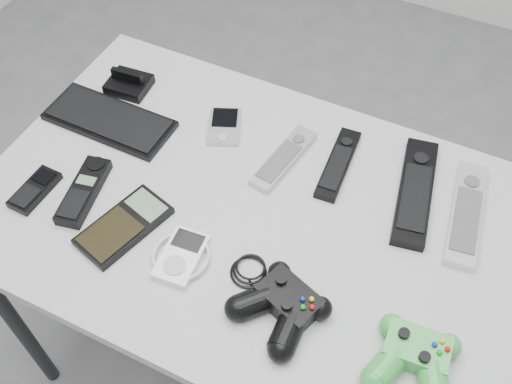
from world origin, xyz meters
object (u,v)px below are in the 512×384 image
at_px(desk, 253,229).
at_px(pda_keyboard, 109,120).
at_px(pda, 224,126).
at_px(mp3_player, 181,256).
at_px(controller_green, 415,357).
at_px(remote_silver_b, 466,213).
at_px(remote_black_a, 338,163).
at_px(remote_black_b, 415,191).
at_px(cordless_handset, 84,191).
at_px(mobile_phone, 35,189).
at_px(controller_black, 283,304).
at_px(remote_silver_a, 284,158).
at_px(calculator, 124,226).

bearing_deg(desk, pda_keyboard, 168.59).
height_order(pda, mp3_player, mp3_player).
bearing_deg(controller_green, remote_silver_b, 84.97).
height_order(mp3_player, controller_green, controller_green).
distance_m(remote_black_a, remote_black_b, 0.16).
distance_m(mp3_player, controller_green, 0.43).
bearing_deg(mp3_player, controller_green, -5.96).
bearing_deg(pda, cordless_handset, -143.68).
bearing_deg(mp3_player, pda_keyboard, 138.62).
height_order(mobile_phone, controller_black, controller_black).
distance_m(desk, remote_black_b, 0.32).
distance_m(pda, controller_green, 0.60).
distance_m(pda, remote_silver_a, 0.15).
bearing_deg(remote_black_b, remote_silver_a, 177.09).
height_order(remote_silver_a, mobile_phone, remote_silver_a).
relative_size(remote_black_b, mp3_player, 2.31).
xyz_separation_m(desk, remote_black_a, (0.11, 0.17, 0.07)).
height_order(pda, controller_green, controller_green).
bearing_deg(mobile_phone, pda_keyboard, 85.92).
height_order(desk, calculator, calculator).
relative_size(cordless_handset, controller_green, 1.06).
relative_size(mobile_phone, calculator, 0.62).
bearing_deg(desk, mobile_phone, -160.21).
xyz_separation_m(pda_keyboard, pda, (0.23, 0.09, -0.00)).
bearing_deg(calculator, controller_black, 11.45).
bearing_deg(remote_silver_a, controller_green, -30.70).
relative_size(remote_silver_b, mobile_phone, 2.22).
relative_size(mobile_phone, controller_green, 0.71).
bearing_deg(remote_silver_b, remote_black_a, 170.09).
height_order(pda, controller_black, controller_black).
distance_m(desk, mp3_player, 0.18).
bearing_deg(cordless_handset, remote_silver_a, 26.83).
distance_m(controller_black, controller_green, 0.22).
relative_size(calculator, controller_green, 1.15).
xyz_separation_m(pda, calculator, (-0.05, -0.31, 0.00)).
bearing_deg(remote_black_b, desk, -156.89).
bearing_deg(pda, mobile_phone, -152.14).
distance_m(mp3_player, controller_black, 0.21).
bearing_deg(mobile_phone, remote_silver_b, 23.46).
bearing_deg(mobile_phone, cordless_handset, 23.86).
height_order(remote_silver_b, mobile_phone, remote_silver_b).
relative_size(remote_black_b, controller_black, 1.05).
relative_size(remote_black_b, mobile_phone, 2.39).
xyz_separation_m(calculator, controller_black, (0.33, -0.03, 0.02)).
distance_m(remote_silver_a, remote_black_a, 0.11).
relative_size(remote_silver_a, mp3_player, 1.64).
bearing_deg(remote_silver_a, cordless_handset, -132.59).
distance_m(pda_keyboard, remote_black_a, 0.49).
xyz_separation_m(desk, remote_silver_a, (0.00, 0.14, 0.07)).
relative_size(pda, remote_silver_b, 0.43).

